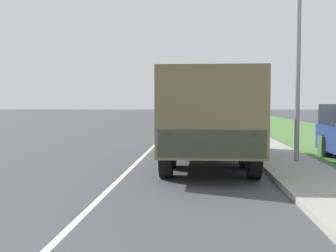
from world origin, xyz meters
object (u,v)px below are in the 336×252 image
military_truck (207,113)px  car_fourth_ahead (167,112)px  lamp_post (292,6)px  car_second_ahead (202,119)px  car_nearest_ahead (190,124)px  car_third_ahead (194,114)px

military_truck → car_fourth_ahead: size_ratio=1.91×
military_truck → lamp_post: 3.92m
military_truck → car_fourth_ahead: bearing=95.9°
car_second_ahead → car_fourth_ahead: size_ratio=1.01×
military_truck → lamp_post: (2.42, 0.05, 3.09)m
car_nearest_ahead → car_fourth_ahead: bearing=96.7°
car_second_ahead → lamp_post: size_ratio=0.53×
car_second_ahead → lamp_post: lamp_post is taller
car_nearest_ahead → military_truck: bearing=-86.3°
car_nearest_ahead → car_third_ahead: size_ratio=1.05×
car_nearest_ahead → lamp_post: (3.12, -10.92, 3.95)m
car_fourth_ahead → car_nearest_ahead: bearing=-83.3°
military_truck → car_second_ahead: (0.04, 18.64, -0.84)m
military_truck → car_fourth_ahead: (-4.23, 41.01, -0.80)m
military_truck → car_nearest_ahead: bearing=93.7°
car_second_ahead → car_fourth_ahead: 22.77m
car_third_ahead → car_fourth_ahead: bearing=107.7°
car_third_ahead → car_fourth_ahead: (-3.59, 11.24, -0.04)m
lamp_post → military_truck: bearing=-178.7°
car_second_ahead → car_third_ahead: bearing=93.5°
car_third_ahead → car_fourth_ahead: size_ratio=1.16×
car_nearest_ahead → car_third_ahead: 18.79m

